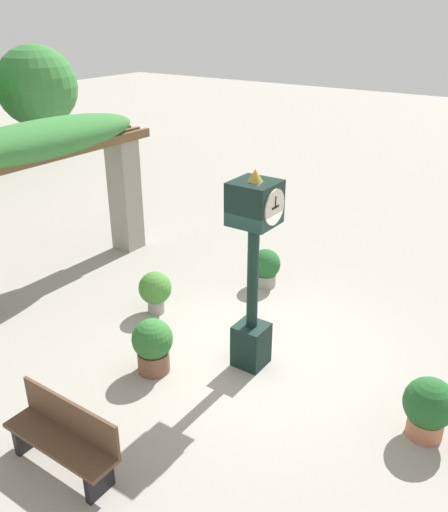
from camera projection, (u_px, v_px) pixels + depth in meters
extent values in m
plane|color=gray|center=(251.00, 352.00, 8.62)|extent=(60.00, 60.00, 0.00)
cube|color=black|center=(251.00, 344.00, 8.21)|extent=(0.46, 0.46, 0.68)
cylinder|color=black|center=(253.00, 278.00, 7.74)|extent=(0.17, 0.17, 1.59)
cylinder|color=gold|center=(254.00, 225.00, 7.40)|extent=(0.26, 0.26, 0.04)
cube|color=black|center=(255.00, 203.00, 7.27)|extent=(0.60, 0.60, 0.60)
cylinder|color=beige|center=(275.00, 207.00, 7.11)|extent=(0.49, 0.02, 0.49)
cylinder|color=beige|center=(235.00, 199.00, 7.43)|extent=(0.49, 0.02, 0.49)
cube|color=black|center=(276.00, 207.00, 7.10)|extent=(0.17, 0.01, 0.02)
cube|color=black|center=(276.00, 202.00, 7.07)|extent=(0.02, 0.01, 0.15)
cone|color=gold|center=(255.00, 175.00, 7.11)|extent=(0.21, 0.21, 0.17)
cube|color=gray|center=(125.00, 195.00, 11.92)|extent=(0.53, 0.53, 2.47)
cube|color=brown|center=(53.00, 156.00, 9.75)|extent=(5.07, 0.10, 0.18)
cube|color=brown|center=(44.00, 154.00, 9.89)|extent=(5.07, 0.10, 0.18)
cube|color=brown|center=(34.00, 152.00, 10.02)|extent=(5.07, 0.10, 0.18)
ellipsoid|color=#387A38|center=(42.00, 140.00, 9.78)|extent=(4.45, 1.13, 0.70)
cylinder|color=gray|center=(156.00, 305.00, 9.71)|extent=(0.30, 0.30, 0.27)
sphere|color=#427F33|center=(155.00, 288.00, 9.56)|extent=(0.59, 0.59, 0.59)
cylinder|color=#B26B4C|center=(425.00, 426.00, 6.90)|extent=(0.46, 0.46, 0.26)
sphere|color=#235B28|center=(429.00, 403.00, 6.74)|extent=(0.65, 0.65, 0.65)
cylinder|color=brown|center=(154.00, 361.00, 8.12)|extent=(0.48, 0.48, 0.33)
sphere|color=#2D6B2D|center=(152.00, 339.00, 7.96)|extent=(0.61, 0.61, 0.61)
cylinder|color=gray|center=(265.00, 280.00, 10.65)|extent=(0.42, 0.42, 0.25)
sphere|color=#235B28|center=(266.00, 264.00, 10.50)|extent=(0.58, 0.58, 0.58)
cube|color=brown|center=(60.00, 442.00, 6.26)|extent=(0.42, 1.56, 0.05)
cube|color=brown|center=(70.00, 416.00, 6.30)|extent=(0.04, 1.56, 0.45)
cube|color=black|center=(28.00, 435.00, 6.68)|extent=(0.38, 0.08, 0.39)
cube|color=black|center=(99.00, 480.00, 6.03)|extent=(0.38, 0.08, 0.39)
cylinder|color=brown|center=(43.00, 133.00, 20.58)|extent=(0.28, 0.28, 1.34)
sphere|color=#387A38|center=(37.00, 86.00, 19.87)|extent=(2.95, 2.95, 2.95)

